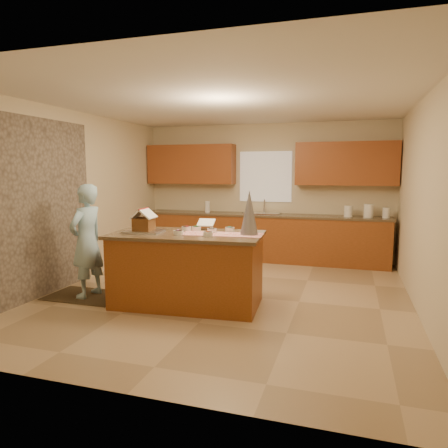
% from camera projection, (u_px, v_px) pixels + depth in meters
% --- Properties ---
extents(floor, '(5.50, 5.50, 0.00)m').
position_uv_depth(floor, '(227.00, 295.00, 5.87)').
color(floor, tan).
rests_on(floor, ground).
extents(ceiling, '(5.50, 5.50, 0.00)m').
position_uv_depth(ceiling, '(227.00, 101.00, 5.52)').
color(ceiling, silver).
rests_on(ceiling, floor).
extents(wall_back, '(5.50, 5.50, 0.00)m').
position_uv_depth(wall_back, '(266.00, 192.00, 8.30)').
color(wall_back, beige).
rests_on(wall_back, floor).
extents(wall_front, '(5.50, 5.50, 0.00)m').
position_uv_depth(wall_front, '(122.00, 227.00, 3.09)').
color(wall_front, beige).
rests_on(wall_front, floor).
extents(wall_left, '(5.50, 5.50, 0.00)m').
position_uv_depth(wall_left, '(75.00, 198.00, 6.42)').
color(wall_left, beige).
rests_on(wall_left, floor).
extents(wall_right, '(5.50, 5.50, 0.00)m').
position_uv_depth(wall_right, '(423.00, 206.00, 4.96)').
color(wall_right, beige).
rests_on(wall_right, floor).
extents(stone_accent, '(0.00, 2.50, 2.50)m').
position_uv_depth(stone_accent, '(39.00, 209.00, 5.67)').
color(stone_accent, gray).
rests_on(stone_accent, wall_left).
extents(window_curtain, '(1.05, 0.03, 1.00)m').
position_uv_depth(window_curtain, '(266.00, 177.00, 8.23)').
color(window_curtain, white).
rests_on(window_curtain, wall_back).
extents(back_counter_base, '(4.80, 0.60, 0.88)m').
position_uv_depth(back_counter_base, '(262.00, 238.00, 8.13)').
color(back_counter_base, brown).
rests_on(back_counter_base, floor).
extents(back_counter_top, '(4.85, 0.63, 0.04)m').
position_uv_depth(back_counter_top, '(262.00, 215.00, 8.07)').
color(back_counter_top, brown).
rests_on(back_counter_top, back_counter_base).
extents(upper_cabinet_left, '(1.85, 0.35, 0.80)m').
position_uv_depth(upper_cabinet_left, '(191.00, 164.00, 8.51)').
color(upper_cabinet_left, '#934B1F').
rests_on(upper_cabinet_left, wall_back).
extents(upper_cabinet_right, '(1.85, 0.35, 0.80)m').
position_uv_depth(upper_cabinet_right, '(346.00, 164.00, 7.60)').
color(upper_cabinet_right, '#934B1F').
rests_on(upper_cabinet_right, wall_back).
extents(sink, '(0.70, 0.45, 0.12)m').
position_uv_depth(sink, '(262.00, 216.00, 8.07)').
color(sink, silver).
rests_on(sink, back_counter_top).
extents(faucet, '(0.03, 0.03, 0.28)m').
position_uv_depth(faucet, '(264.00, 206.00, 8.22)').
color(faucet, silver).
rests_on(faucet, back_counter_top).
extents(island_base, '(1.95, 1.09, 0.92)m').
position_uv_depth(island_base, '(187.00, 271.00, 5.40)').
color(island_base, brown).
rests_on(island_base, floor).
extents(island_top, '(2.04, 1.18, 0.04)m').
position_uv_depth(island_top, '(187.00, 235.00, 5.34)').
color(island_top, brown).
rests_on(island_top, island_base).
extents(table_runner, '(1.07, 0.46, 0.01)m').
position_uv_depth(table_runner, '(222.00, 234.00, 5.23)').
color(table_runner, '#A60B0E').
rests_on(table_runner, island_top).
extents(baking_tray, '(0.51, 0.39, 0.03)m').
position_uv_depth(baking_tray, '(144.00, 231.00, 5.41)').
color(baking_tray, silver).
rests_on(baking_tray, island_top).
extents(cookbook, '(0.24, 0.20, 0.10)m').
position_uv_depth(cookbook, '(206.00, 223.00, 5.67)').
color(cookbook, white).
rests_on(cookbook, island_top).
extents(tinsel_tree, '(0.25, 0.25, 0.57)m').
position_uv_depth(tinsel_tree, '(249.00, 212.00, 5.17)').
color(tinsel_tree, '#AAABB7').
rests_on(tinsel_tree, island_top).
extents(rug, '(1.07, 0.70, 0.01)m').
position_uv_depth(rug, '(86.00, 296.00, 5.81)').
color(rug, black).
rests_on(rug, floor).
extents(boy, '(0.45, 0.62, 1.58)m').
position_uv_depth(boy, '(87.00, 241.00, 5.69)').
color(boy, '#A1CFE5').
rests_on(boy, rug).
extents(canister_a, '(0.15, 0.15, 0.21)m').
position_uv_depth(canister_a, '(348.00, 211.00, 7.58)').
color(canister_a, white).
rests_on(canister_a, back_counter_top).
extents(canister_b, '(0.17, 0.17, 0.25)m').
position_uv_depth(canister_b, '(369.00, 211.00, 7.47)').
color(canister_b, white).
rests_on(canister_b, back_counter_top).
extents(canister_c, '(0.13, 0.13, 0.19)m').
position_uv_depth(canister_c, '(386.00, 213.00, 7.39)').
color(canister_c, white).
rests_on(canister_c, back_counter_top).
extents(paper_towel, '(0.10, 0.10, 0.23)m').
position_uv_depth(paper_towel, '(207.00, 207.00, 8.39)').
color(paper_towel, white).
rests_on(paper_towel, back_counter_top).
extents(gingerbread_house, '(0.31, 0.31, 0.29)m').
position_uv_depth(gingerbread_house, '(144.00, 222.00, 5.39)').
color(gingerbread_house, brown).
rests_on(gingerbread_house, baking_tray).
extents(candy_bowls, '(0.71, 0.60, 0.06)m').
position_uv_depth(candy_bowls, '(202.00, 231.00, 5.37)').
color(candy_bowls, white).
rests_on(candy_bowls, island_top).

